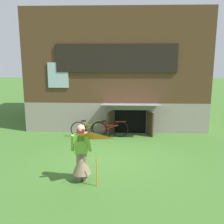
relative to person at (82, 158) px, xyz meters
The scene contains 6 objects.
ground_plane 2.09m from the person, 64.75° to the left, with size 60.00×60.00×0.00m, color #3D6B28.
log_house 7.88m from the person, 83.66° to the left, with size 8.32×6.69×5.49m.
person is the anchor object (origin of this frame).
kite 0.85m from the person, 58.43° to the right, with size 0.83×0.96×1.47m.
bicycle_red 4.14m from the person, 81.99° to the left, with size 1.63×0.21×0.74m.
bicycle_yellow 4.19m from the person, 94.26° to the left, with size 1.59×0.35×0.73m.
Camera 1 is at (0.31, -8.87, 3.59)m, focal length 43.47 mm.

